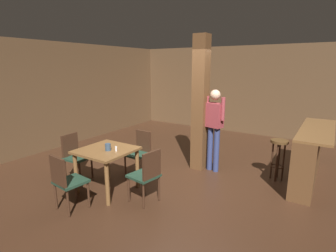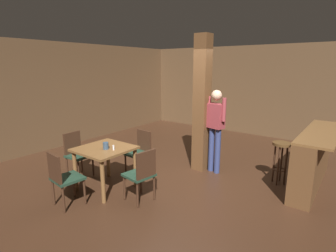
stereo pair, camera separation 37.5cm
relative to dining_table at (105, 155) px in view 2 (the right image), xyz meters
name	(u,v)px [view 2 (the right image)]	position (x,y,z in m)	size (l,w,h in m)	color
ground_plane	(179,184)	(0.97, 0.94, -0.63)	(10.80, 10.80, 0.00)	#382114
wall_back	(261,91)	(0.97, 5.44, 0.77)	(8.00, 0.10, 2.80)	brown
wall_left	(56,96)	(-3.03, 0.94, 0.77)	(0.10, 9.00, 2.80)	brown
pillar	(202,105)	(0.90, 1.83, 0.77)	(0.28, 0.28, 2.80)	brown
dining_table	(105,155)	(0.00, 0.00, 0.00)	(0.89, 0.89, 0.77)	brown
chair_north	(140,150)	(0.04, 0.87, -0.12)	(0.45, 0.45, 0.89)	#1E3828
chair_west	(77,152)	(-0.88, 0.01, -0.12)	(0.44, 0.44, 0.89)	#1E3828
chair_south	(63,177)	(-0.03, -0.82, -0.12)	(0.46, 0.46, 0.89)	#1E3828
chair_east	(142,173)	(0.86, 0.03, -0.12)	(0.48, 0.48, 0.89)	#1E3828
napkin_cup	(106,146)	(0.08, -0.04, 0.20)	(0.10, 0.10, 0.12)	#33475B
salt_shaker	(114,148)	(0.22, 0.01, 0.18)	(0.03, 0.03, 0.08)	silver
standing_person	(215,125)	(1.21, 1.87, 0.37)	(0.47, 0.27, 1.72)	maroon
bar_counter	(313,158)	(2.95, 2.38, -0.10)	(0.56, 2.15, 1.05)	brown
bar_stool_near	(281,154)	(2.46, 2.11, -0.04)	(0.33, 0.33, 0.80)	#4C3319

